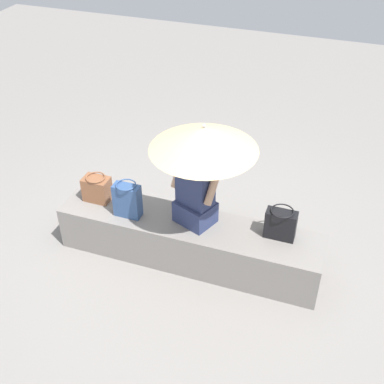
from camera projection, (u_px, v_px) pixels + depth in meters
name	position (u px, v px, depth m)	size (l,w,h in m)	color
ground_plane	(189.00, 258.00, 5.02)	(14.00, 14.00, 0.00)	gray
stone_bench	(189.00, 241.00, 4.88)	(2.57, 0.53, 0.46)	gray
person_seated	(195.00, 188.00, 4.54)	(0.51, 0.39, 0.90)	navy
parasol	(204.00, 138.00, 4.15)	(0.93, 0.93, 1.08)	#B7B7BC
handbag_black	(127.00, 200.00, 4.74)	(0.26, 0.19, 0.36)	#335184
tote_bag_canvas	(281.00, 224.00, 4.50)	(0.28, 0.21, 0.30)	black
shoulder_bag_spare	(97.00, 189.00, 4.97)	(0.26, 0.19, 0.27)	brown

